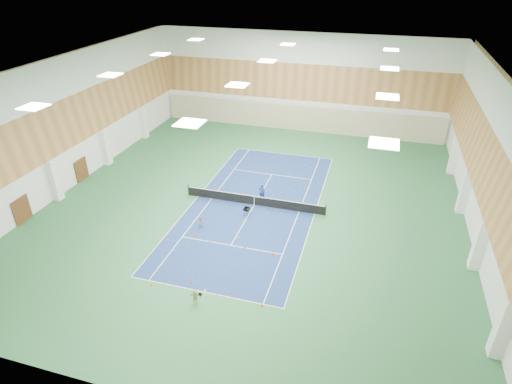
% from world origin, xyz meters
% --- Properties ---
extents(ground, '(40.00, 40.00, 0.00)m').
position_xyz_m(ground, '(0.00, 0.00, 0.00)').
color(ground, '#2A6339').
rests_on(ground, ground).
extents(room_shell, '(36.00, 40.00, 12.00)m').
position_xyz_m(room_shell, '(0.00, 0.00, 6.00)').
color(room_shell, white).
rests_on(room_shell, ground).
extents(wood_cladding, '(36.00, 40.00, 8.00)m').
position_xyz_m(wood_cladding, '(0.00, 0.00, 8.00)').
color(wood_cladding, '#BB7D45').
rests_on(wood_cladding, room_shell).
extents(ceiling_light_grid, '(21.40, 25.40, 0.06)m').
position_xyz_m(ceiling_light_grid, '(0.00, 0.00, 11.92)').
color(ceiling_light_grid, white).
rests_on(ceiling_light_grid, room_shell).
extents(court_surface, '(10.97, 23.77, 0.01)m').
position_xyz_m(court_surface, '(0.00, 0.00, 0.01)').
color(court_surface, navy).
rests_on(court_surface, ground).
extents(tennis_balls_scatter, '(10.57, 22.77, 0.07)m').
position_xyz_m(tennis_balls_scatter, '(0.00, 0.00, 0.05)').
color(tennis_balls_scatter, '#BAD724').
rests_on(tennis_balls_scatter, ground).
extents(tennis_net, '(12.80, 0.10, 1.10)m').
position_xyz_m(tennis_net, '(0.00, 0.00, 0.55)').
color(tennis_net, black).
rests_on(tennis_net, ground).
extents(back_curtain, '(35.40, 0.16, 3.20)m').
position_xyz_m(back_curtain, '(0.00, 19.75, 1.60)').
color(back_curtain, '#C6B793').
rests_on(back_curtain, ground).
extents(door_left_a, '(0.08, 1.80, 2.20)m').
position_xyz_m(door_left_a, '(-17.92, -8.00, 1.10)').
color(door_left_a, '#593319').
rests_on(door_left_a, ground).
extents(door_left_b, '(0.08, 1.80, 2.20)m').
position_xyz_m(door_left_b, '(-17.92, 0.00, 1.10)').
color(door_left_b, '#593319').
rests_on(door_left_b, ground).
extents(coach, '(0.57, 0.38, 1.56)m').
position_xyz_m(coach, '(0.36, 1.24, 0.78)').
color(coach, navy).
rests_on(coach, ground).
extents(child_court, '(0.68, 0.63, 1.11)m').
position_xyz_m(child_court, '(-3.16, -4.74, 0.55)').
color(child_court, '#97979F').
rests_on(child_court, ground).
extents(child_apron, '(0.71, 0.46, 1.12)m').
position_xyz_m(child_apron, '(-0.11, -13.05, 0.56)').
color(child_apron, tan).
rests_on(child_apron, ground).
extents(ball_cart, '(0.54, 0.54, 0.80)m').
position_xyz_m(ball_cart, '(-0.11, -1.89, 0.40)').
color(ball_cart, black).
rests_on(ball_cart, ground).
extents(cone_svc_a, '(0.22, 0.22, 0.24)m').
position_xyz_m(cone_svc_a, '(-2.94, -6.05, 0.12)').
color(cone_svc_a, '#F4420C').
rests_on(cone_svc_a, ground).
extents(cone_svc_b, '(0.18, 0.18, 0.20)m').
position_xyz_m(cone_svc_b, '(-1.77, -6.37, 0.10)').
color(cone_svc_b, '#FF530D').
rests_on(cone_svc_b, ground).
extents(cone_svc_c, '(0.19, 0.19, 0.20)m').
position_xyz_m(cone_svc_c, '(1.12, -6.40, 0.10)').
color(cone_svc_c, '#FF410D').
rests_on(cone_svc_c, ground).
extents(cone_svc_d, '(0.22, 0.22, 0.24)m').
position_xyz_m(cone_svc_d, '(3.43, -6.66, 0.12)').
color(cone_svc_d, '#D9440B').
rests_on(cone_svc_d, ground).
extents(cone_base_a, '(0.21, 0.21, 0.23)m').
position_xyz_m(cone_base_a, '(-3.65, -12.27, 0.12)').
color(cone_base_a, orange).
rests_on(cone_base_a, ground).
extents(cone_base_b, '(0.20, 0.20, 0.22)m').
position_xyz_m(cone_base_b, '(-1.20, -11.33, 0.11)').
color(cone_base_b, '#DD3F0B').
rests_on(cone_base_b, ground).
extents(cone_base_c, '(0.19, 0.19, 0.21)m').
position_xyz_m(cone_base_c, '(1.80, -11.55, 0.11)').
color(cone_base_c, '#D9540B').
rests_on(cone_base_c, ground).
extents(cone_base_d, '(0.19, 0.19, 0.21)m').
position_xyz_m(cone_base_d, '(4.09, -12.07, 0.11)').
color(cone_base_d, '#FE4E0D').
rests_on(cone_base_d, ground).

